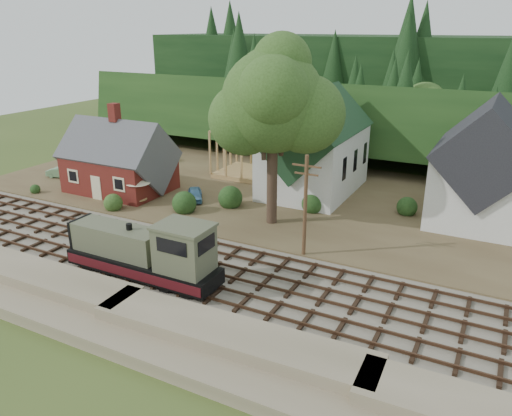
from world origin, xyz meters
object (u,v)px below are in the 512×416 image
at_px(car_green, 61,173).
at_px(car_red, 512,218).
at_px(car_blue, 195,194).
at_px(patio_set, 138,182).
at_px(locomotive, 147,253).

bearing_deg(car_green, car_red, -96.28).
relative_size(car_green, car_red, 0.83).
xyz_separation_m(car_blue, patio_set, (-4.21, -3.30, 1.60)).
bearing_deg(car_green, patio_set, -117.99).
distance_m(car_green, car_red, 46.59).
distance_m(locomotive, car_red, 31.25).
bearing_deg(car_blue, car_green, 146.64).
distance_m(locomotive, patio_set, 15.43).
height_order(locomotive, car_blue, locomotive).
relative_size(locomotive, car_green, 3.37).
xyz_separation_m(car_blue, car_green, (-17.88, -0.41, -0.05)).
height_order(locomotive, car_green, locomotive).
xyz_separation_m(car_green, car_red, (45.91, 7.90, 0.01)).
distance_m(car_blue, car_red, 29.02).
bearing_deg(car_blue, patio_set, -176.58).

